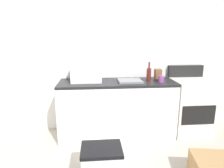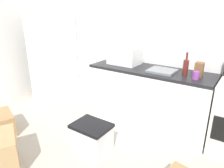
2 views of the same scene
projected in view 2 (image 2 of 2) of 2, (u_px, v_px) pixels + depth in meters
name	position (u px, v px, depth m)	size (l,w,h in m)	color
ground_plane	(82.00, 158.00, 2.55)	(6.00, 6.00, 0.00)	#B2A899
wall_back	(144.00, 37.00, 3.31)	(5.00, 0.10, 2.60)	silver
kitchen_counter	(148.00, 97.00, 3.17)	(1.80, 0.60, 0.90)	white
refrigerator	(53.00, 59.00, 4.10)	(0.68, 0.66, 1.61)	white
microwave	(125.00, 55.00, 3.26)	(0.46, 0.34, 0.27)	white
sink_basin	(162.00, 71.00, 2.87)	(0.36, 0.32, 0.03)	slate
wine_bottle	(186.00, 67.00, 2.70)	(0.07, 0.07, 0.30)	#591E19
coffee_mug	(196.00, 75.00, 2.55)	(0.08, 0.08, 0.10)	purple
knife_block	(199.00, 69.00, 2.66)	(0.10, 0.10, 0.18)	brown
storage_bin	(92.00, 138.00, 2.62)	(0.46, 0.36, 0.38)	silver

